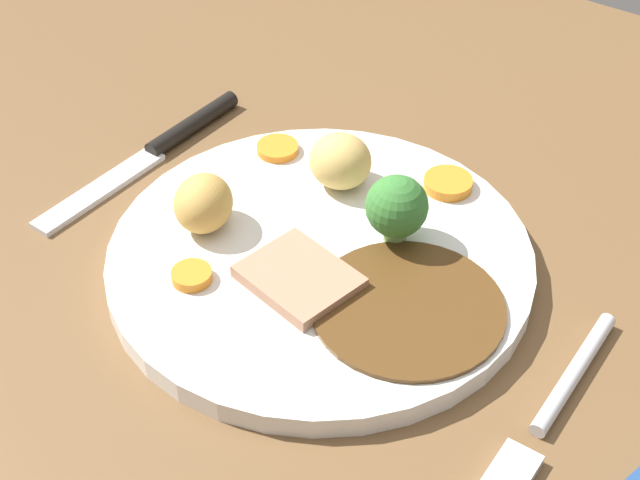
{
  "coord_description": "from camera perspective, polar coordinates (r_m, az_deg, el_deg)",
  "views": [
    {
      "loc": [
        -24.39,
        34.29,
        42.55
      ],
      "look_at": [
        -0.12,
        0.19,
        6.0
      ],
      "focal_mm": 53.1,
      "sensor_mm": 36.0,
      "label": 1
    }
  ],
  "objects": [
    {
      "name": "dining_table",
      "position": [
        0.59,
        0.01,
        -2.95
      ],
      "size": [
        120.0,
        84.0,
        3.6
      ],
      "primitive_type": "cube",
      "color": "brown",
      "rests_on": "ground"
    },
    {
      "name": "dinner_plate",
      "position": [
        0.57,
        -0.0,
        -1.29
      ],
      "size": [
        25.52,
        25.52,
        1.4
      ],
      "primitive_type": "cylinder",
      "color": "white",
      "rests_on": "dining_table"
    },
    {
      "name": "gravy_pool",
      "position": [
        0.53,
        5.33,
        -4.06
      ],
      "size": [
        10.91,
        10.91,
        0.3
      ],
      "primitive_type": "cylinder",
      "color": "#563819",
      "rests_on": "dinner_plate"
    },
    {
      "name": "meat_slice_main",
      "position": [
        0.54,
        -1.27,
        -2.28
      ],
      "size": [
        7.1,
        6.18,
        0.8
      ],
      "primitive_type": "cube",
      "rotation": [
        0.0,
        0.0,
        2.94
      ],
      "color": "tan",
      "rests_on": "dinner_plate"
    },
    {
      "name": "roast_potato_left",
      "position": [
        0.57,
        -7.04,
        2.22
      ],
      "size": [
        4.92,
        5.2,
        3.46
      ],
      "primitive_type": "ellipsoid",
      "rotation": [
        0.0,
        0.0,
        5.14
      ],
      "color": "tan",
      "rests_on": "dinner_plate"
    },
    {
      "name": "roast_potato_right",
      "position": [
        0.6,
        1.23,
        4.78
      ],
      "size": [
        4.59,
        4.42,
        3.55
      ],
      "primitive_type": "ellipsoid",
      "rotation": [
        0.0,
        0.0,
        3.0
      ],
      "color": "#D8B260",
      "rests_on": "dinner_plate"
    },
    {
      "name": "carrot_coin_front",
      "position": [
        0.55,
        -7.74,
        -2.14
      ],
      "size": [
        2.36,
        2.36,
        0.64
      ],
      "primitive_type": "cylinder",
      "color": "orange",
      "rests_on": "dinner_plate"
    },
    {
      "name": "carrot_coin_back",
      "position": [
        0.64,
        -2.57,
        5.54
      ],
      "size": [
        2.82,
        2.82,
        0.53
      ],
      "primitive_type": "cylinder",
      "color": "orange",
      "rests_on": "dinner_plate"
    },
    {
      "name": "carrot_coin_side",
      "position": [
        0.61,
        7.72,
        3.41
      ],
      "size": [
        3.15,
        3.15,
        0.7
      ],
      "primitive_type": "cylinder",
      "color": "orange",
      "rests_on": "dinner_plate"
    },
    {
      "name": "broccoli_floret",
      "position": [
        0.56,
        4.64,
        1.98
      ],
      "size": [
        3.77,
        3.77,
        4.43
      ],
      "color": "#8CB766",
      "rests_on": "dinner_plate"
    },
    {
      "name": "fork",
      "position": [
        0.51,
        13.56,
        -10.21
      ],
      "size": [
        2.07,
        15.27,
        0.9
      ],
      "rotation": [
        0.0,
        0.0,
        1.59
      ],
      "color": "silver",
      "rests_on": "dining_table"
    },
    {
      "name": "knife",
      "position": [
        0.67,
        -9.6,
        5.55
      ],
      "size": [
        2.07,
        18.54,
        1.2
      ],
      "rotation": [
        0.0,
        0.0,
        1.54
      ],
      "color": "black",
      "rests_on": "dining_table"
    }
  ]
}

